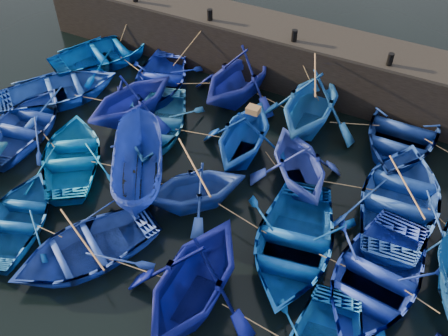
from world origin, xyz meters
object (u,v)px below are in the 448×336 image
at_px(boat_13, 24,125).
at_px(boat_8, 157,124).
at_px(boat_0, 106,53).
at_px(wooden_crate, 253,110).

bearing_deg(boat_13, boat_8, -161.89).
bearing_deg(boat_8, boat_0, 127.11).
height_order(boat_8, boat_13, boat_13).
xyz_separation_m(boat_8, wooden_crate, (4.07, 0.42, 1.85)).
bearing_deg(wooden_crate, boat_13, -161.37).
height_order(boat_0, boat_13, boat_0).
xyz_separation_m(boat_0, boat_13, (0.40, -5.98, -0.04)).
xyz_separation_m(boat_8, boat_13, (-4.73, -2.55, 0.01)).
bearing_deg(wooden_crate, boat_0, 161.84).
relative_size(boat_0, wooden_crate, 11.27).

